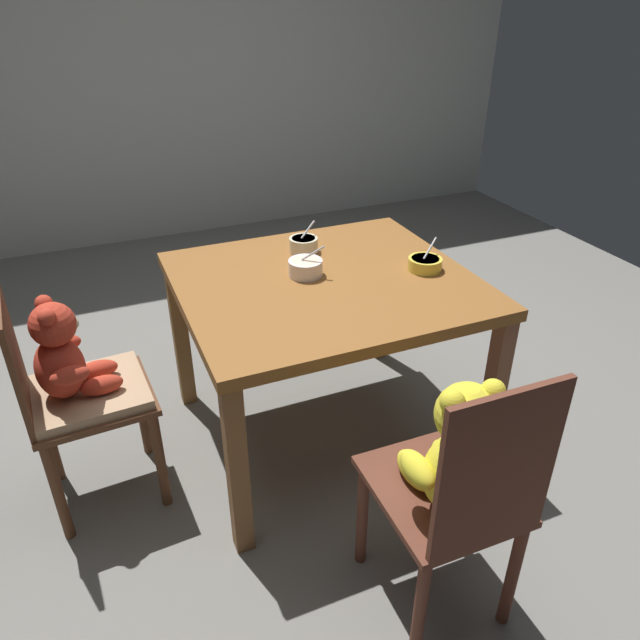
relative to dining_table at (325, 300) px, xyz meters
name	(u,v)px	position (x,y,z in m)	size (l,w,h in m)	color
ground_plane	(325,434)	(0.00, 0.00, -0.65)	(5.20, 5.20, 0.04)	slate
wall_rear	(172,35)	(0.00, 2.56, 0.73)	(5.20, 0.08, 2.71)	#AAADA8
dining_table	(325,300)	(0.00, 0.00, 0.00)	(1.06, 0.97, 0.72)	brown
teddy_chair_near_left	(71,378)	(-0.92, 0.00, -0.10)	(0.42, 0.40, 0.84)	brown
teddy_chair_near_front	(458,468)	(0.00, -0.88, -0.07)	(0.37, 0.42, 0.91)	#5A2E20
porridge_bowl_cream_far_center	(304,245)	(0.02, 0.26, 0.12)	(0.12, 0.11, 0.12)	beige
porridge_bowl_white_center	(305,267)	(-0.06, 0.06, 0.12)	(0.13, 0.13, 0.12)	silver
porridge_bowl_yellow_near_right	(425,264)	(0.38, -0.07, 0.11)	(0.13, 0.13, 0.11)	gold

